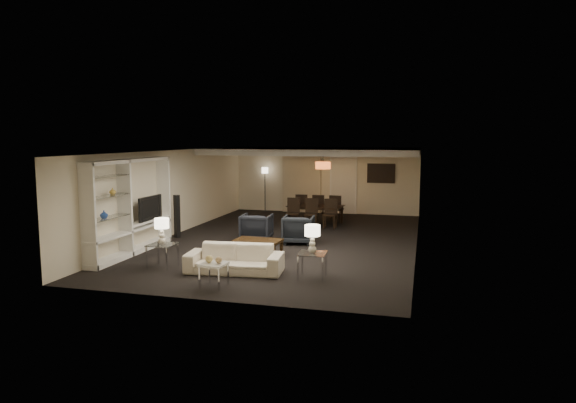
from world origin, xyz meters
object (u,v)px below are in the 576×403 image
at_px(side_table_left, 163,256).
at_px(chair_nr, 330,214).
at_px(vase_blue, 104,214).
at_px(floor_speaker, 177,216).
at_px(table_lamp_right, 312,239).
at_px(chair_fl, 302,207).
at_px(table_lamp_left, 162,231).
at_px(marble_table, 214,275).
at_px(coffee_table, 258,248).
at_px(pendant_light, 323,165).
at_px(sofa, 234,259).
at_px(floor_lamp, 265,190).
at_px(side_table_right, 312,265).
at_px(vase_amber, 113,191).
at_px(chair_nl, 293,213).
at_px(chair_fm, 319,208).
at_px(chair_nm, 311,213).
at_px(armchair_right, 298,229).
at_px(armchair_left, 257,227).
at_px(dining_table, 315,215).
at_px(television, 147,208).
at_px(chair_fr, 337,208).

height_order(side_table_left, chair_nr, chair_nr).
distance_m(vase_blue, floor_speaker, 3.34).
relative_size(table_lamp_right, chair_fl, 0.63).
relative_size(table_lamp_left, marble_table, 1.24).
bearing_deg(table_lamp_right, coffee_table, 136.74).
distance_m(pendant_light, floor_speaker, 5.40).
relative_size(vase_blue, chair_fl, 0.20).
bearing_deg(sofa, floor_lamp, 97.67).
distance_m(side_table_left, side_table_right, 3.40).
bearing_deg(side_table_left, vase_blue, -176.16).
relative_size(vase_blue, vase_amber, 1.16).
distance_m(coffee_table, floor_lamp, 7.53).
xyz_separation_m(chair_nl, chair_fm, (0.60, 1.30, 0.00)).
relative_size(pendant_light, chair_nm, 0.56).
xyz_separation_m(sofa, chair_nm, (0.42, 5.76, 0.16)).
relative_size(marble_table, floor_lamp, 0.27).
height_order(coffee_table, side_table_right, side_table_right).
bearing_deg(vase_amber, armchair_right, 39.40).
bearing_deg(armchair_left, pendant_light, -111.46).
distance_m(table_lamp_left, chair_fl, 7.23).
distance_m(side_table_left, table_lamp_right, 3.44).
xyz_separation_m(marble_table, dining_table, (0.42, 7.51, 0.08)).
bearing_deg(chair_nr, chair_fm, 114.00).
bearing_deg(vase_blue, sofa, 1.73).
bearing_deg(sofa, armchair_left, 94.66).
bearing_deg(television, armchair_right, -66.18).
bearing_deg(vase_amber, chair_nl, 62.15).
relative_size(chair_nr, chair_fl, 1.00).
relative_size(coffee_table, chair_fr, 1.21).
relative_size(vase_amber, chair_fm, 0.17).
bearing_deg(side_table_right, television, 160.47).
bearing_deg(pendant_light, marble_table, -93.67).
relative_size(table_lamp_right, chair_fr, 0.63).
height_order(chair_nl, chair_nr, same).
bearing_deg(armchair_right, armchair_left, -5.57).
bearing_deg(table_lamp_right, television, 160.47).
relative_size(chair_fm, floor_lamp, 0.54).
height_order(sofa, coffee_table, sofa).
relative_size(sofa, chair_nr, 2.21).
bearing_deg(armchair_right, pendant_light, -94.44).
bearing_deg(vase_blue, chair_nr, 55.00).
bearing_deg(armchair_right, chair_fl, -83.79).
bearing_deg(table_lamp_left, chair_nl, 75.27).
xyz_separation_m(table_lamp_left, floor_speaker, (-1.27, 3.20, -0.20)).
relative_size(dining_table, chair_nr, 1.92).
bearing_deg(table_lamp_right, armchair_right, 108.43).
relative_size(marble_table, chair_fm, 0.51).
xyz_separation_m(coffee_table, chair_nr, (1.02, 4.16, 0.26)).
relative_size(coffee_table, side_table_right, 2.00).
bearing_deg(chair_fm, coffee_table, 86.15).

